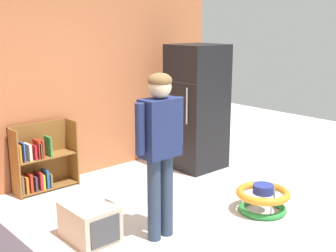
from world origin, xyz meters
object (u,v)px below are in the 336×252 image
at_px(bookshelf, 40,162).
at_px(pet_carrier, 90,222).
at_px(refrigerator, 197,107).
at_px(standing_person, 160,140).
at_px(baby_walker, 263,198).

xyz_separation_m(bookshelf, pet_carrier, (-0.24, -1.53, -0.19)).
distance_m(refrigerator, standing_person, 2.23).
xyz_separation_m(bookshelf, standing_person, (0.31, -1.96, 0.63)).
height_order(bookshelf, standing_person, standing_person).
relative_size(refrigerator, bookshelf, 2.09).
bearing_deg(refrigerator, bookshelf, 162.66).
bearing_deg(standing_person, baby_walker, -14.26).
relative_size(baby_walker, pet_carrier, 1.09).
xyz_separation_m(refrigerator, pet_carrier, (-2.36, -0.87, -0.71)).
distance_m(refrigerator, bookshelf, 2.28).
height_order(baby_walker, pet_carrier, pet_carrier).
bearing_deg(pet_carrier, baby_walker, -22.54).
bearing_deg(baby_walker, bookshelf, 124.29).
bearing_deg(refrigerator, pet_carrier, -159.71).
relative_size(bookshelf, standing_person, 0.52).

